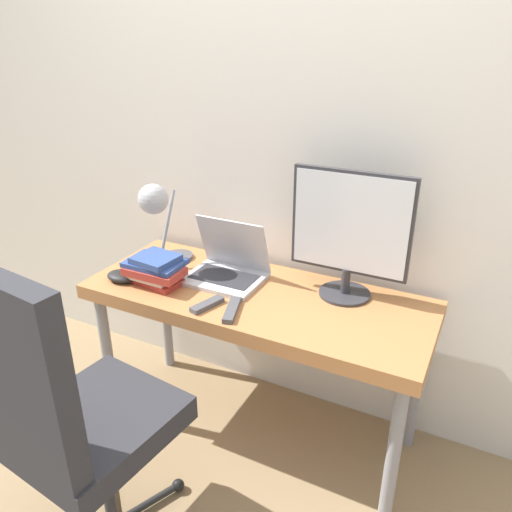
{
  "coord_description": "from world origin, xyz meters",
  "views": [
    {
      "loc": [
        0.81,
        -1.32,
        1.69
      ],
      "look_at": [
        0.01,
        0.25,
        0.89
      ],
      "focal_mm": 35.0,
      "sensor_mm": 36.0,
      "label": 1
    }
  ],
  "objects_px": {
    "monitor": "(350,231)",
    "game_controller": "(122,276)",
    "laptop": "(227,267)",
    "book_stack": "(155,270)",
    "office_chair": "(67,411)",
    "desk_lamp": "(157,208)"
  },
  "relations": [
    {
      "from": "book_stack",
      "to": "game_controller",
      "type": "height_order",
      "value": "book_stack"
    },
    {
      "from": "laptop",
      "to": "monitor",
      "type": "height_order",
      "value": "monitor"
    },
    {
      "from": "desk_lamp",
      "to": "monitor",
      "type": "bearing_deg",
      "value": 9.59
    },
    {
      "from": "monitor",
      "to": "office_chair",
      "type": "xyz_separation_m",
      "value": [
        -0.57,
        -0.95,
        -0.36
      ]
    },
    {
      "from": "desk_lamp",
      "to": "game_controller",
      "type": "distance_m",
      "value": 0.33
    },
    {
      "from": "desk_lamp",
      "to": "office_chair",
      "type": "bearing_deg",
      "value": -73.69
    },
    {
      "from": "laptop",
      "to": "book_stack",
      "type": "relative_size",
      "value": 1.27
    },
    {
      "from": "desk_lamp",
      "to": "office_chair",
      "type": "height_order",
      "value": "office_chair"
    },
    {
      "from": "desk_lamp",
      "to": "game_controller",
      "type": "relative_size",
      "value": 2.85
    },
    {
      "from": "monitor",
      "to": "book_stack",
      "type": "distance_m",
      "value": 0.82
    },
    {
      "from": "office_chair",
      "to": "game_controller",
      "type": "height_order",
      "value": "office_chair"
    },
    {
      "from": "laptop",
      "to": "game_controller",
      "type": "relative_size",
      "value": 2.31
    },
    {
      "from": "laptop",
      "to": "game_controller",
      "type": "bearing_deg",
      "value": -150.36
    },
    {
      "from": "monitor",
      "to": "game_controller",
      "type": "bearing_deg",
      "value": -160.89
    },
    {
      "from": "laptop",
      "to": "desk_lamp",
      "type": "bearing_deg",
      "value": -170.69
    },
    {
      "from": "book_stack",
      "to": "monitor",
      "type": "bearing_deg",
      "value": 19.81
    },
    {
      "from": "office_chair",
      "to": "book_stack",
      "type": "bearing_deg",
      "value": 104.11
    },
    {
      "from": "monitor",
      "to": "desk_lamp",
      "type": "distance_m",
      "value": 0.82
    },
    {
      "from": "laptop",
      "to": "monitor",
      "type": "relative_size",
      "value": 0.63
    },
    {
      "from": "desk_lamp",
      "to": "office_chair",
      "type": "xyz_separation_m",
      "value": [
        0.24,
        -0.81,
        -0.37
      ]
    },
    {
      "from": "monitor",
      "to": "desk_lamp",
      "type": "height_order",
      "value": "monitor"
    },
    {
      "from": "monitor",
      "to": "book_stack",
      "type": "bearing_deg",
      "value": -160.19
    }
  ]
}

